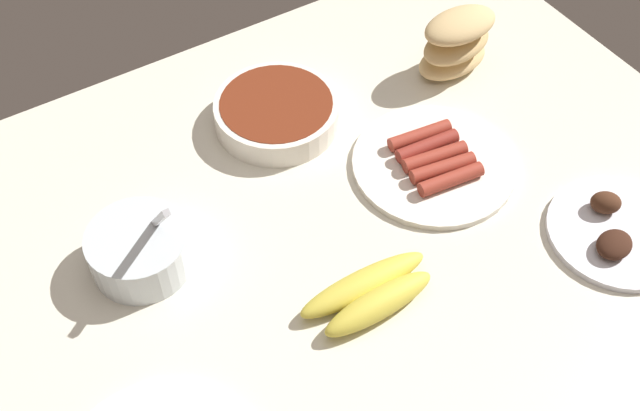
{
  "coord_description": "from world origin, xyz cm",
  "views": [
    {
      "loc": [
        -33.75,
        -52.49,
        83.46
      ],
      "look_at": [
        0.83,
        3.3,
        3.0
      ],
      "focal_mm": 43.94,
      "sensor_mm": 36.0,
      "label": 1
    }
  ],
  "objects_px": {
    "plate_sausages": "(434,162)",
    "bowl_chili": "(277,112)",
    "banana_bunch": "(371,294)",
    "bowl_coleslaw": "(139,249)",
    "bread_stack": "(456,43)",
    "plate_grilled_meat": "(617,231)"
  },
  "relations": [
    {
      "from": "bowl_coleslaw",
      "to": "plate_sausages",
      "type": "distance_m",
      "value": 0.43
    },
    {
      "from": "banana_bunch",
      "to": "plate_sausages",
      "type": "xyz_separation_m",
      "value": [
        0.2,
        0.14,
        -0.01
      ]
    },
    {
      "from": "bowl_coleslaw",
      "to": "bread_stack",
      "type": "height_order",
      "value": "bowl_coleslaw"
    },
    {
      "from": "plate_grilled_meat",
      "to": "bread_stack",
      "type": "xyz_separation_m",
      "value": [
        0.02,
        0.38,
        0.05
      ]
    },
    {
      "from": "bread_stack",
      "to": "bowl_chili",
      "type": "xyz_separation_m",
      "value": [
        -0.3,
        0.04,
        -0.03
      ]
    },
    {
      "from": "bowl_coleslaw",
      "to": "bowl_chili",
      "type": "xyz_separation_m",
      "value": [
        0.28,
        0.13,
        -0.01
      ]
    },
    {
      "from": "plate_sausages",
      "to": "banana_bunch",
      "type": "bearing_deg",
      "value": -145.57
    },
    {
      "from": "plate_grilled_meat",
      "to": "bowl_coleslaw",
      "type": "bearing_deg",
      "value": 152.51
    },
    {
      "from": "plate_sausages",
      "to": "plate_grilled_meat",
      "type": "height_order",
      "value": "plate_grilled_meat"
    },
    {
      "from": "banana_bunch",
      "to": "bread_stack",
      "type": "xyz_separation_m",
      "value": [
        0.36,
        0.29,
        0.04
      ]
    },
    {
      "from": "plate_grilled_meat",
      "to": "bread_stack",
      "type": "distance_m",
      "value": 0.38
    },
    {
      "from": "bowl_coleslaw",
      "to": "plate_grilled_meat",
      "type": "relative_size",
      "value": 0.83
    },
    {
      "from": "plate_grilled_meat",
      "to": "plate_sausages",
      "type": "bearing_deg",
      "value": 120.24
    },
    {
      "from": "plate_sausages",
      "to": "plate_grilled_meat",
      "type": "xyz_separation_m",
      "value": [
        0.13,
        -0.23,
        -0.0
      ]
    },
    {
      "from": "banana_bunch",
      "to": "bowl_coleslaw",
      "type": "xyz_separation_m",
      "value": [
        -0.22,
        0.2,
        0.02
      ]
    },
    {
      "from": "banana_bunch",
      "to": "bread_stack",
      "type": "distance_m",
      "value": 0.46
    },
    {
      "from": "bowl_coleslaw",
      "to": "bowl_chili",
      "type": "distance_m",
      "value": 0.31
    },
    {
      "from": "plate_sausages",
      "to": "bowl_chili",
      "type": "bearing_deg",
      "value": 126.84
    },
    {
      "from": "plate_grilled_meat",
      "to": "bowl_chili",
      "type": "height_order",
      "value": "bowl_chili"
    },
    {
      "from": "banana_bunch",
      "to": "bread_stack",
      "type": "relative_size",
      "value": 1.33
    },
    {
      "from": "plate_grilled_meat",
      "to": "bowl_chili",
      "type": "bearing_deg",
      "value": 123.42
    },
    {
      "from": "plate_sausages",
      "to": "bowl_chili",
      "type": "height_order",
      "value": "bowl_chili"
    }
  ]
}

